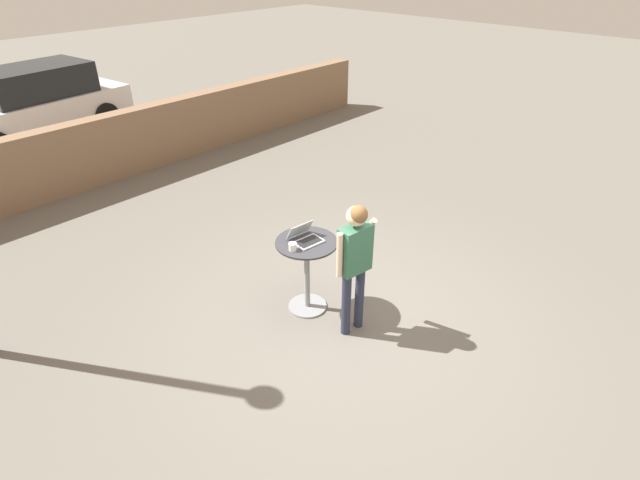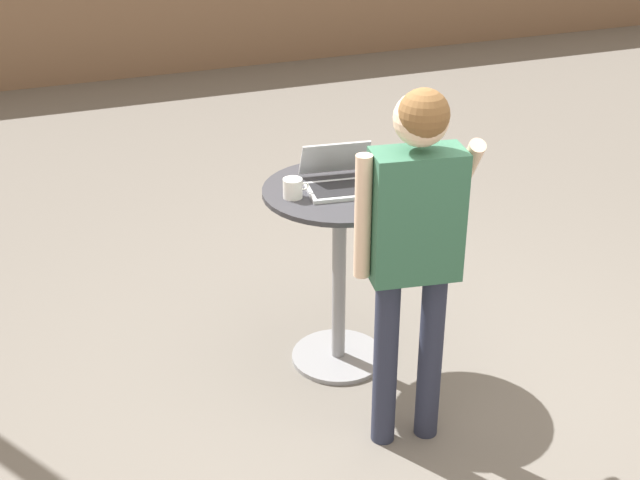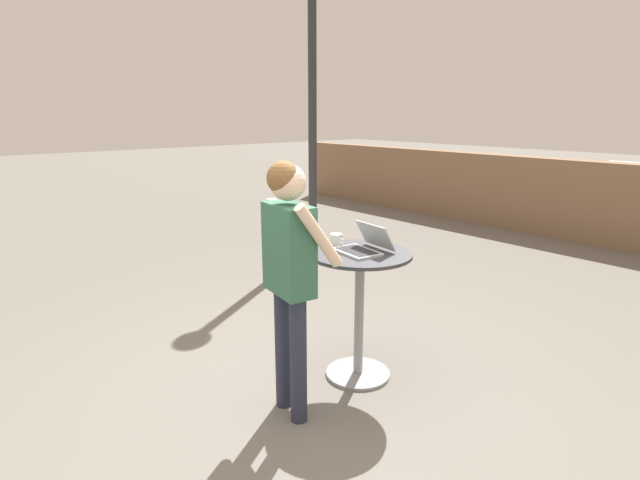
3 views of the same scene
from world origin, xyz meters
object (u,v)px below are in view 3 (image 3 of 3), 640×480
at_px(laptop, 363,246).
at_px(street_lamp, 312,60).
at_px(standing_person, 289,260).
at_px(cafe_table, 359,296).
at_px(coffee_mug, 336,240).

bearing_deg(laptop, street_lamp, 145.98).
relative_size(laptop, standing_person, 0.22).
bearing_deg(cafe_table, street_lamp, 145.64).
distance_m(cafe_table, standing_person, 0.82).
distance_m(cafe_table, laptop, 0.38).
relative_size(laptop, coffee_mug, 2.99).
bearing_deg(standing_person, coffee_mug, 114.04).
height_order(cafe_table, laptop, laptop).
bearing_deg(street_lamp, standing_person, -41.73).
bearing_deg(cafe_table, coffee_mug, -176.75).
xyz_separation_m(coffee_mug, standing_person, (0.30, -0.68, 0.04)).
xyz_separation_m(cafe_table, laptop, (0.01, 0.02, 0.38)).
height_order(cafe_table, coffee_mug, coffee_mug).
bearing_deg(cafe_table, laptop, 71.39).
distance_m(cafe_table, coffee_mug, 0.45).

